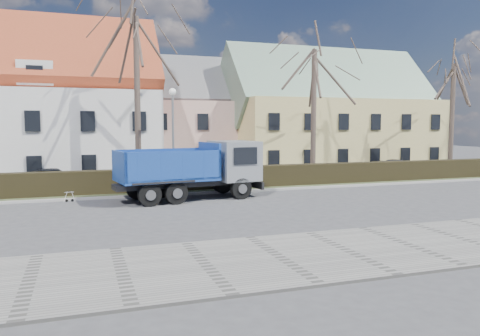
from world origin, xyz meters
name	(u,v)px	position (x,y,z in m)	size (l,w,h in m)	color
ground	(205,209)	(0.00, 0.00, 0.00)	(120.00, 120.00, 0.00)	#424245
sidewalk_near	(279,258)	(0.00, -8.50, 0.04)	(80.00, 5.00, 0.08)	gray
curb_far	(184,194)	(0.00, 4.60, 0.06)	(80.00, 0.30, 0.12)	#9F9C98
grass_strip	(178,190)	(0.00, 6.20, 0.05)	(80.00, 3.00, 0.10)	#3A4527
hedge	(179,180)	(0.00, 6.00, 0.65)	(60.00, 0.90, 1.30)	black
building_pink	(191,123)	(4.00, 20.00, 4.00)	(10.80, 8.80, 8.00)	#D2A394
building_yellow	(328,120)	(16.00, 17.00, 4.25)	(18.80, 10.80, 8.50)	#D3C174
tree_1	(137,84)	(-2.00, 8.50, 6.33)	(9.20, 9.20, 12.65)	#483A31
tree_2	(314,101)	(10.00, 8.50, 5.50)	(8.00, 8.00, 11.00)	#483A31
tree_3	(452,107)	(22.00, 8.50, 5.23)	(7.60, 7.60, 10.45)	#483A31
dump_truck	(185,170)	(-0.28, 3.03, 1.55)	(7.76, 2.88, 3.11)	navy
streetlight	(173,139)	(-0.12, 7.00, 3.05)	(0.48, 0.48, 6.10)	gray
cart_frame	(66,196)	(-6.15, 4.14, 0.29)	(0.63, 0.36, 0.58)	silver
parked_car_a	(54,178)	(-6.96, 9.56, 0.67)	(1.59, 3.95, 1.35)	black
parked_car_b	(397,166)	(18.72, 10.67, 0.55)	(1.55, 3.81, 1.11)	#2A2C34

